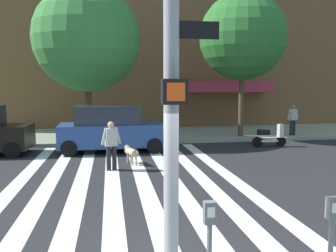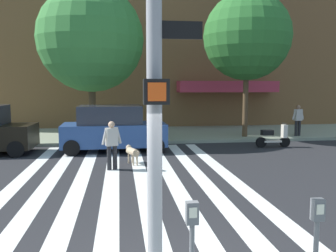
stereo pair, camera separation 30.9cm
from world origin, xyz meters
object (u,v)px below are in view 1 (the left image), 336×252
Objects in this scene: parked_scooter at (270,137)px; street_tree_middle at (243,37)px; traffic_light_pole at (173,22)px; pedestrian_bystander at (293,118)px; parking_meter_second_along at (331,237)px; parked_car_behind_first at (111,129)px; pedestrian_dog_walker at (111,143)px; parking_meter_curbside at (209,242)px; street_tree_nearest at (87,39)px; dog_on_leash at (131,152)px.

parked_scooter is 0.22× the size of street_tree_middle.
pedestrian_bystander is (8.98, 13.57, -2.44)m from traffic_light_pole.
parking_meter_second_along is at bearing -112.12° from parked_scooter.
street_tree_middle is at bearing 176.63° from pedestrian_bystander.
street_tree_middle reaches higher than traffic_light_pole.
parked_car_behind_first is at bearing -166.75° from pedestrian_bystander.
parking_meter_curbside is at bearing -82.38° from pedestrian_dog_walker.
parked_car_behind_first reaches higher than parking_meter_curbside.
parked_car_behind_first is 2.72× the size of parked_scooter.
street_tree_nearest is 7.47m from pedestrian_dog_walker.
traffic_light_pole is at bearing -113.99° from street_tree_middle.
parking_meter_curbside is 14.86m from street_tree_nearest.
pedestrian_dog_walker is (-1.07, 8.02, -0.10)m from parking_meter_curbside.
traffic_light_pole is 0.77× the size of street_tree_nearest.
parked_car_behind_first is (-2.55, 11.63, -0.07)m from parking_meter_second_along.
street_tree_middle is at bearing 41.26° from pedestrian_dog_walker.
pedestrian_bystander is (9.67, 5.79, 0.15)m from pedestrian_dog_walker.
street_tree_middle reaches higher than parking_meter_second_along.
parking_meter_curbside is 0.31× the size of parked_car_behind_first.
street_tree_nearest is 11.45m from pedestrian_bystander.
parking_meter_curbside is at bearing 176.37° from parking_meter_second_along.
parked_scooter is 7.02m from dog_on_leash.
traffic_light_pole reaches higher than parked_scooter.
pedestrian_dog_walker is (1.06, -6.12, -4.14)m from street_tree_nearest.
parked_scooter is 5.49m from street_tree_middle.
parking_meter_second_along is 9.13m from dog_on_leash.
parked_car_behind_first is 9.94m from pedestrian_bystander.
traffic_light_pole is 4.26× the size of parking_meter_second_along.
street_tree_middle is (4.25, 14.07, 4.28)m from parking_meter_second_along.
street_tree_middle is (7.86, -0.16, 0.24)m from street_tree_nearest.
parked_car_behind_first is at bearing -160.23° from street_tree_middle.
parking_meter_curbside reaches higher than parked_scooter.
parking_meter_curbside is at bearing -87.58° from dog_on_leash.
parked_scooter is (7.23, -0.12, -0.48)m from parked_car_behind_first.
parking_meter_curbside is (0.39, -0.24, -2.49)m from traffic_light_pole.
pedestrian_dog_walker is at bearing 95.02° from traffic_light_pole.
street_tree_nearest reaches higher than dog_on_leash.
street_tree_nearest is at bearing 98.59° from parking_meter_curbside.
street_tree_middle reaches higher than parking_meter_curbside.
pedestrian_dog_walker is (-7.22, -3.39, 0.45)m from parked_scooter.
street_tree_middle is at bearing -1.15° from street_tree_nearest.
parking_meter_second_along is 15.22m from street_tree_nearest.
parked_car_behind_first is at bearing 179.03° from parked_scooter.
parking_meter_second_along reaches higher than dog_on_leash.
traffic_light_pole is 4.26× the size of parking_meter_curbside.
parking_meter_curbside is 8.09m from pedestrian_dog_walker.
parked_car_behind_first is 2.84m from dog_on_leash.
parking_meter_curbside is 0.83× the size of parked_scooter.
parking_meter_second_along is at bearing -75.77° from street_tree_nearest.
street_tree_nearest is (-3.61, 14.23, 4.04)m from parking_meter_second_along.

